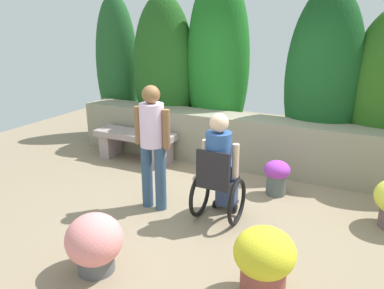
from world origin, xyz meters
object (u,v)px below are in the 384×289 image
object	(u,v)px
flower_pot_purple_near	(95,243)
flower_pot_small_foreground	(277,175)
person_in_wheelchair	(220,171)
flower_pot_red_accent	(264,260)
person_standing_companion	(152,140)
stone_bench	(135,142)

from	to	relation	value
flower_pot_purple_near	flower_pot_small_foreground	world-z (taller)	flower_pot_purple_near
person_in_wheelchair	flower_pot_red_accent	size ratio (longest dim) A/B	2.05
person_in_wheelchair	flower_pot_red_accent	xyz separation A→B (m)	(0.86, -1.11, -0.27)
flower_pot_red_accent	flower_pot_small_foreground	size ratio (longest dim) A/B	1.31
person_standing_companion	flower_pot_small_foreground	xyz separation A→B (m)	(1.33, 1.07, -0.63)
person_standing_companion	flower_pot_purple_near	bearing A→B (deg)	-88.64
person_in_wheelchair	flower_pot_small_foreground	xyz separation A→B (m)	(0.47, 0.97, -0.34)
person_in_wheelchair	person_standing_companion	world-z (taller)	person_standing_companion
flower_pot_purple_near	person_standing_companion	bearing A→B (deg)	97.38
person_in_wheelchair	flower_pot_small_foreground	bearing A→B (deg)	53.67
person_standing_companion	stone_bench	bearing A→B (deg)	125.52
stone_bench	flower_pot_red_accent	world-z (taller)	flower_pot_red_accent
flower_pot_purple_near	person_in_wheelchair	bearing A→B (deg)	65.30
person_standing_companion	flower_pot_small_foreground	size ratio (longest dim) A/B	3.22
flower_pot_small_foreground	person_in_wheelchair	bearing A→B (deg)	-115.87
flower_pot_purple_near	flower_pot_small_foreground	size ratio (longest dim) A/B	1.20
flower_pot_red_accent	flower_pot_small_foreground	bearing A→B (deg)	100.73
person_in_wheelchair	flower_pot_red_accent	world-z (taller)	person_in_wheelchair
person_standing_companion	flower_pot_red_accent	bearing A→B (deg)	-36.48
stone_bench	flower_pot_purple_near	size ratio (longest dim) A/B	2.43
stone_bench	person_standing_companion	distance (m)	1.91
flower_pot_small_foreground	person_standing_companion	bearing A→B (deg)	-141.11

